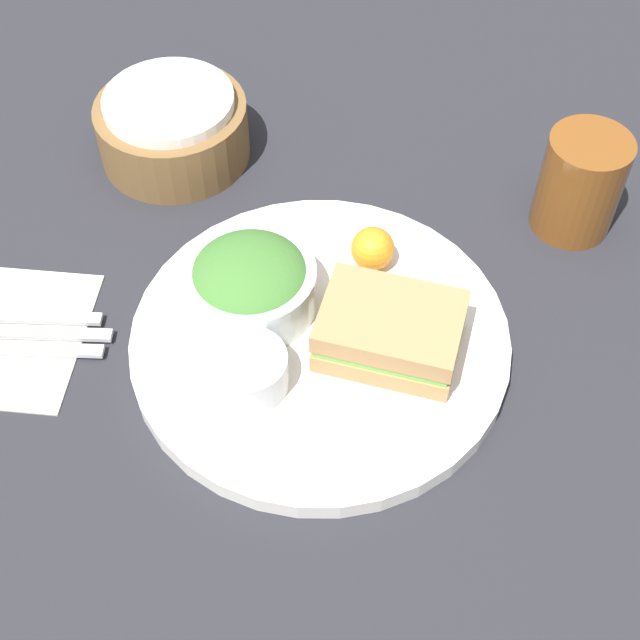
% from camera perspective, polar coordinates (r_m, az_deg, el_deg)
% --- Properties ---
extents(ground_plane, '(4.00, 4.00, 0.00)m').
position_cam_1_polar(ground_plane, '(0.80, 0.00, -1.71)').
color(ground_plane, '#232328').
extents(plate, '(0.34, 0.34, 0.02)m').
position_cam_1_polar(plate, '(0.80, 0.00, -1.31)').
color(plate, white).
rests_on(plate, ground_plane).
extents(sandwich, '(0.13, 0.11, 0.05)m').
position_cam_1_polar(sandwich, '(0.76, 4.51, -0.71)').
color(sandwich, '#A37A4C').
rests_on(sandwich, plate).
extents(salad_bowl, '(0.12, 0.12, 0.06)m').
position_cam_1_polar(salad_bowl, '(0.79, -4.49, 2.40)').
color(salad_bowl, silver).
rests_on(salad_bowl, plate).
extents(dressing_cup, '(0.07, 0.07, 0.04)m').
position_cam_1_polar(dressing_cup, '(0.75, -4.60, -3.27)').
color(dressing_cup, '#B7B7BC').
rests_on(dressing_cup, plate).
extents(orange_wedge, '(0.04, 0.04, 0.04)m').
position_cam_1_polar(orange_wedge, '(0.83, 3.39, 4.59)').
color(orange_wedge, orange).
rests_on(orange_wedge, plate).
extents(drink_glass, '(0.08, 0.08, 0.10)m').
position_cam_1_polar(drink_glass, '(0.90, 16.31, 8.36)').
color(drink_glass, brown).
rests_on(drink_glass, ground_plane).
extents(bread_basket, '(0.16, 0.16, 0.08)m').
position_cam_1_polar(bread_basket, '(0.97, -9.41, 12.07)').
color(bread_basket, brown).
rests_on(bread_basket, ground_plane).
extents(napkin, '(0.13, 0.16, 0.00)m').
position_cam_1_polar(napkin, '(0.86, -18.98, -0.94)').
color(napkin, beige).
rests_on(napkin, ground_plane).
extents(fork, '(0.17, 0.02, 0.01)m').
position_cam_1_polar(fork, '(0.84, -19.35, -1.73)').
color(fork, silver).
rests_on(fork, napkin).
extents(knife, '(0.18, 0.02, 0.01)m').
position_cam_1_polar(knife, '(0.85, -19.06, -0.76)').
color(knife, silver).
rests_on(knife, napkin).
extents(spoon, '(0.16, 0.02, 0.01)m').
position_cam_1_polar(spoon, '(0.86, -18.77, 0.19)').
color(spoon, silver).
rests_on(spoon, napkin).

